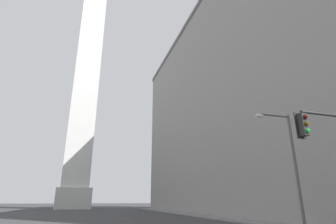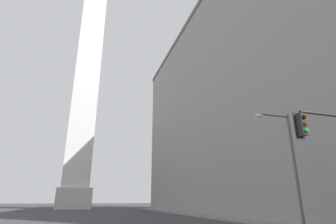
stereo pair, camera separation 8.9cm
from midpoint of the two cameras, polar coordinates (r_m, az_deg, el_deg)
The scene contains 4 objects.
sidewalk_right at distance 30.20m, azimuth 15.30°, elevation -21.56°, with size 5.00×80.09×0.15m, color slate.
building_right at distance 47.41m, azimuth 18.69°, elevation 1.06°, with size 22.82×57.94×34.23m.
obelisk at distance 76.70m, azimuth -16.99°, elevation 9.14°, with size 7.82×7.82×75.68m.
street_lamp at distance 19.84m, azimuth 24.66°, elevation -8.67°, with size 2.84×0.36×7.74m.
Camera 1 is at (1.60, -1.60, 1.90)m, focal length 28.00 mm.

